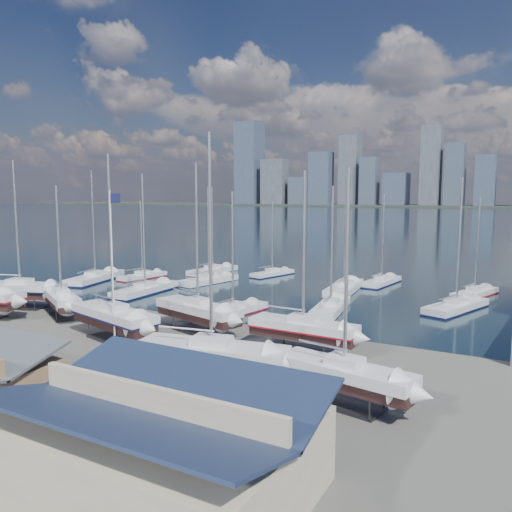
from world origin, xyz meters
The scene contains 27 objects.
ground centered at (0.00, -10.00, 0.00)m, with size 1400.00×1400.00×0.00m, color #605E59.
water centered at (0.00, 300.00, -0.15)m, with size 1400.00×600.00×0.40m, color #1A2E3B.
far_shore centered at (0.00, 560.00, 1.10)m, with size 1400.00×80.00×2.20m, color #2D332D.
skyline centered at (-7.83, 553.76, 39.09)m, with size 639.14×43.80×107.69m.
shed_blue centered at (16.00, -26.00, 2.42)m, with size 13.65×9.45×4.71m.
sailboat_cradle_0 centered at (-20.53, -5.87, 2.09)m, with size 10.58×5.75×16.44m.
sailboat_cradle_2 centered at (-12.80, -6.71, 1.96)m, with size 8.32×6.01×13.64m.
sailboat_cradle_3 centered at (-1.92, -10.27, 2.08)m, with size 10.35×5.15×16.11m.
sailboat_cradle_4 centered at (3.03, -4.58, 2.05)m, with size 9.86×5.03×15.53m.
sailboat_cradle_5 centered at (11.50, -14.93, 2.10)m, with size 10.64×4.70×16.59m.
sailboat_cradle_6 centered at (14.04, -5.60, 2.00)m, with size 8.98×2.71×14.54m.
sailboat_cradle_7 centered at (20.30, -13.84, 1.98)m, with size 8.90×3.94×14.20m.
sailboat_moored_0 centered at (-26.33, 10.69, 0.31)m, with size 5.78×11.80×17.00m.
sailboat_moored_1 centered at (-21.93, 15.96, 0.31)m, with size 3.30×8.50×12.38m.
sailboat_moored_2 centered at (-15.43, 25.48, 0.32)m, with size 3.98×10.04×14.74m.
sailboat_moored_3 centered at (-13.65, 7.14, 0.31)m, with size 3.59×10.91×16.09m.
sailboat_moored_4 centered at (-10.69, 17.41, 0.32)m, with size 4.66×9.95×14.49m.
sailboat_moored_5 centered at (-5.69, 27.81, 0.31)m, with size 4.33×8.53×12.28m.
sailboat_moored_6 centered at (2.42, 2.61, 0.31)m, with size 4.10×9.43×13.64m.
sailboat_moored_7 centered at (8.55, 20.68, 0.32)m, with size 4.09×11.03×16.28m.
sailboat_moored_8 centered at (11.50, 28.29, 0.31)m, with size 3.73×9.28×13.49m.
sailboat_moored_9 centered at (10.94, 9.20, 0.32)m, with size 3.95×9.73×14.27m.
sailboat_moored_10 centered at (22.95, 15.98, 0.31)m, with size 6.06×10.57×15.25m.
sailboat_moored_11 centered at (23.97, 25.71, 0.31)m, with size 5.14×9.02×13.01m.
car_c centered at (6.50, -21.44, 0.68)m, with size 2.25×4.88×1.36m, color gray.
car_d centered at (11.85, -19.62, 0.75)m, with size 2.09×5.15×1.49m, color gray.
flagpole centered at (0.09, -12.11, 7.58)m, with size 1.15×0.12×13.04m.
Camera 1 is at (29.52, -41.59, 12.57)m, focal length 35.00 mm.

